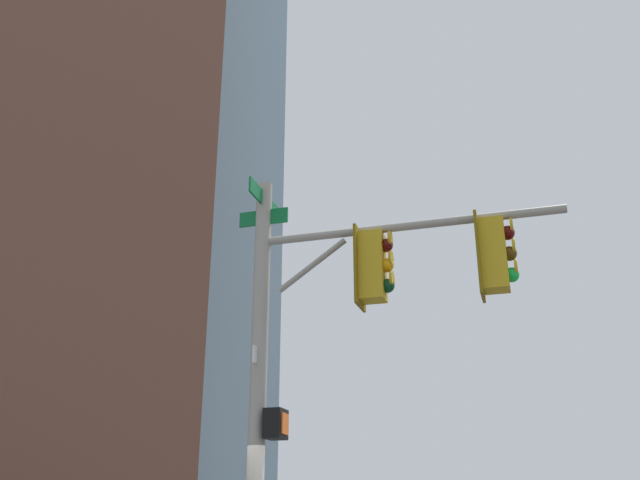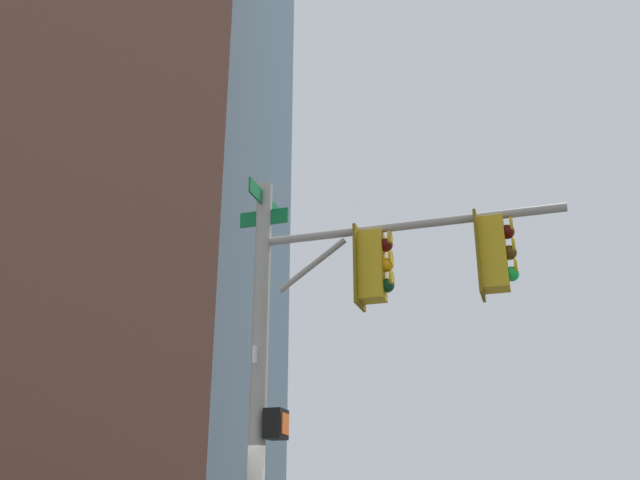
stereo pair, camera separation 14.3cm
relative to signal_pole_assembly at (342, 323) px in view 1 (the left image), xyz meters
name	(u,v)px [view 1 (the left image)]	position (x,y,z in m)	size (l,w,h in m)	color
signal_pole_assembly	(342,323)	(0.00, 0.00, 0.00)	(3.47, 3.62, 6.41)	#9E998C
building_brick_midblock	(12,239)	(0.09, -52.01, 18.83)	(23.23, 17.66, 45.90)	#845B47
building_glass_tower	(48,9)	(0.84, -46.13, 38.05)	(33.89, 24.31, 84.34)	#8CB2C6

